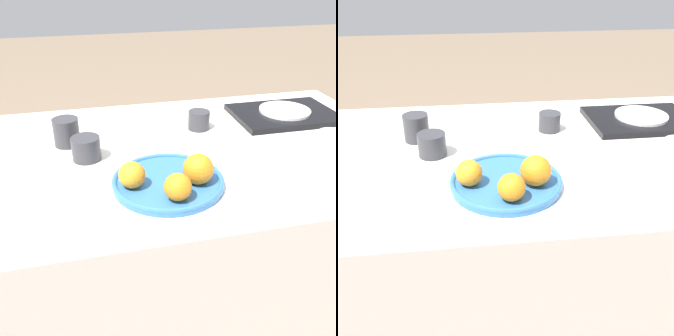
% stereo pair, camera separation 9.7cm
% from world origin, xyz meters
% --- Properties ---
extents(ground_plane, '(12.00, 12.00, 0.00)m').
position_xyz_m(ground_plane, '(0.00, 0.00, 0.00)').
color(ground_plane, '#7A6651').
extents(table, '(1.57, 0.83, 0.71)m').
position_xyz_m(table, '(0.00, 0.00, 0.36)').
color(table, silver).
rests_on(table, ground_plane).
extents(fruit_platter, '(0.28, 0.28, 0.02)m').
position_xyz_m(fruit_platter, '(-0.01, -0.19, 0.72)').
color(fruit_platter, '#336BAD').
rests_on(fruit_platter, table).
extents(orange_0, '(0.07, 0.07, 0.07)m').
position_xyz_m(orange_0, '(-0.01, -0.28, 0.76)').
color(orange_0, orange).
rests_on(orange_0, fruit_platter).
extents(orange_1, '(0.07, 0.07, 0.07)m').
position_xyz_m(orange_1, '(-0.10, -0.20, 0.76)').
color(orange_1, orange).
rests_on(orange_1, fruit_platter).
extents(orange_2, '(0.08, 0.08, 0.08)m').
position_xyz_m(orange_2, '(0.06, -0.22, 0.77)').
color(orange_2, orange).
rests_on(orange_2, fruit_platter).
extents(water_glass, '(0.08, 0.08, 0.12)m').
position_xyz_m(water_glass, '(0.41, -0.24, 0.77)').
color(water_glass, silver).
rests_on(water_glass, table).
extents(serving_tray, '(0.36, 0.25, 0.02)m').
position_xyz_m(serving_tray, '(0.50, 0.17, 0.72)').
color(serving_tray, black).
rests_on(serving_tray, table).
extents(side_plate, '(0.18, 0.18, 0.01)m').
position_xyz_m(side_plate, '(0.50, 0.17, 0.74)').
color(side_plate, white).
rests_on(side_plate, serving_tray).
extents(cup_0, '(0.08, 0.08, 0.07)m').
position_xyz_m(cup_0, '(-0.20, 0.00, 0.75)').
color(cup_0, '#333338').
rests_on(cup_0, table).
extents(cup_2, '(0.08, 0.08, 0.08)m').
position_xyz_m(cup_2, '(-0.25, 0.11, 0.75)').
color(cup_2, '#333338').
rests_on(cup_2, table).
extents(cup_3, '(0.07, 0.07, 0.06)m').
position_xyz_m(cup_3, '(0.17, 0.14, 0.74)').
color(cup_3, '#333338').
rests_on(cup_3, table).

